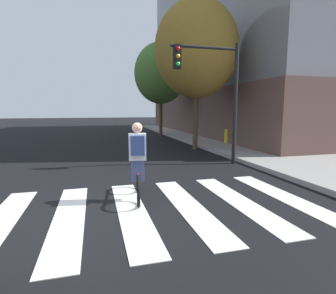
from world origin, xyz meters
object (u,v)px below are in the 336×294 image
object	(u,v)px
traffic_light_near	(214,83)
street_tree_near	(196,50)
street_tree_mid	(161,73)
cyclist	(138,162)
fire_hydrant	(226,136)

from	to	relation	value
traffic_light_near	street_tree_near	world-z (taller)	street_tree_near
street_tree_near	street_tree_mid	xyz separation A→B (m)	(-0.11, 6.67, -0.28)
cyclist	street_tree_near	distance (m)	8.73
traffic_light_near	fire_hydrant	world-z (taller)	traffic_light_near
cyclist	fire_hydrant	xyz separation A→B (m)	(5.97, 7.47, -0.31)
traffic_light_near	street_tree_mid	world-z (taller)	street_tree_mid
cyclist	fire_hydrant	size ratio (longest dim) A/B	2.18
cyclist	street_tree_near	world-z (taller)	street_tree_near
fire_hydrant	street_tree_mid	xyz separation A→B (m)	(-2.18, 5.97, 3.94)
street_tree_near	street_tree_mid	bearing A→B (deg)	90.93
fire_hydrant	cyclist	bearing A→B (deg)	-128.66
cyclist	street_tree_mid	world-z (taller)	street_tree_mid
fire_hydrant	street_tree_mid	distance (m)	7.48
cyclist	traffic_light_near	xyz separation A→B (m)	(3.14, 3.04, 2.02)
cyclist	traffic_light_near	size ratio (longest dim) A/B	0.41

